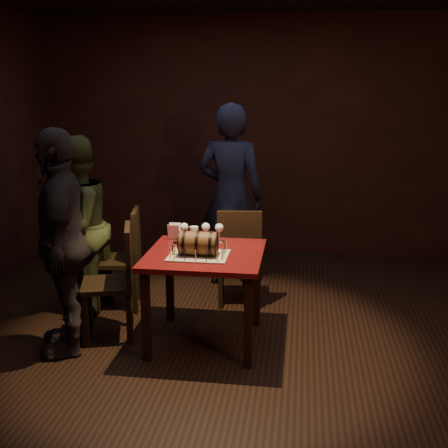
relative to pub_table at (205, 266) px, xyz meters
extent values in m
plane|color=black|center=(0.08, 0.09, -0.64)|extent=(5.00, 5.00, 0.00)
cube|color=black|center=(0.08, 2.59, 0.76)|extent=(5.00, 0.04, 2.80)
cube|color=black|center=(0.08, -2.41, 0.76)|extent=(5.00, 0.04, 2.80)
cube|color=#4A0C0F|center=(0.00, 0.00, 0.09)|extent=(0.90, 0.90, 0.04)
cube|color=black|center=(-0.38, -0.38, -0.29)|extent=(0.06, 0.06, 0.71)
cube|color=black|center=(0.38, -0.38, -0.29)|extent=(0.06, 0.06, 0.71)
cube|color=black|center=(-0.38, 0.38, -0.29)|extent=(0.06, 0.06, 0.71)
cube|color=black|center=(0.38, 0.38, -0.29)|extent=(0.06, 0.06, 0.71)
cube|color=#A69885|center=(-0.03, -0.10, 0.12)|extent=(0.45, 0.35, 0.01)
cylinder|color=brown|center=(-0.03, -0.10, 0.21)|extent=(0.27, 0.18, 0.18)
cylinder|color=black|center=(-0.13, -0.10, 0.21)|extent=(0.02, 0.20, 0.20)
cylinder|color=black|center=(-0.03, -0.10, 0.21)|extent=(0.02, 0.20, 0.20)
cylinder|color=black|center=(0.07, -0.10, 0.21)|extent=(0.02, 0.20, 0.20)
cylinder|color=black|center=(-0.17, -0.10, 0.21)|extent=(0.01, 0.17, 0.17)
cylinder|color=black|center=(0.11, -0.10, 0.21)|extent=(0.01, 0.17, 0.17)
cylinder|color=black|center=(-0.19, -0.10, 0.21)|extent=(0.04, 0.02, 0.02)
sphere|color=black|center=(-0.21, -0.10, 0.21)|extent=(0.03, 0.03, 0.03)
cylinder|color=#E8D48B|center=(-0.19, -0.25, 0.16)|extent=(0.01, 0.01, 0.08)
cylinder|color=black|center=(-0.19, -0.25, 0.21)|extent=(0.00, 0.00, 0.01)
cylinder|color=black|center=(-0.11, -0.25, 0.16)|extent=(0.01, 0.01, 0.08)
cylinder|color=black|center=(-0.11, -0.25, 0.21)|extent=(0.00, 0.00, 0.01)
cylinder|color=#E8D48B|center=(-0.03, -0.25, 0.16)|extent=(0.01, 0.01, 0.08)
cylinder|color=black|center=(-0.03, -0.25, 0.21)|extent=(0.00, 0.00, 0.01)
cylinder|color=black|center=(0.05, -0.25, 0.16)|extent=(0.01, 0.01, 0.08)
cylinder|color=black|center=(0.05, -0.25, 0.21)|extent=(0.00, 0.00, 0.01)
cylinder|color=#E8D48B|center=(0.13, -0.25, 0.16)|extent=(0.01, 0.01, 0.08)
cylinder|color=black|center=(0.13, -0.25, 0.21)|extent=(0.00, 0.00, 0.01)
cylinder|color=black|center=(0.16, -0.20, 0.16)|extent=(0.01, 0.01, 0.08)
cylinder|color=black|center=(0.16, -0.20, 0.21)|extent=(0.00, 0.00, 0.01)
cylinder|color=#E8D48B|center=(0.16, -0.12, 0.16)|extent=(0.01, 0.01, 0.08)
cylinder|color=black|center=(0.16, -0.12, 0.21)|extent=(0.00, 0.00, 0.01)
cylinder|color=black|center=(0.16, -0.04, 0.16)|extent=(0.01, 0.01, 0.08)
cylinder|color=black|center=(0.16, -0.04, 0.21)|extent=(0.00, 0.00, 0.01)
cylinder|color=#E8D48B|center=(0.16, 0.04, 0.16)|extent=(0.01, 0.01, 0.08)
cylinder|color=black|center=(0.16, 0.04, 0.21)|extent=(0.00, 0.00, 0.01)
cylinder|color=black|center=(0.08, 0.04, 0.16)|extent=(0.01, 0.01, 0.08)
cylinder|color=black|center=(0.08, 0.04, 0.21)|extent=(0.00, 0.00, 0.01)
cylinder|color=#E8D48B|center=(0.00, 0.04, 0.16)|extent=(0.01, 0.01, 0.08)
cylinder|color=black|center=(0.00, 0.04, 0.21)|extent=(0.00, 0.00, 0.01)
cylinder|color=black|center=(-0.08, 0.04, 0.16)|extent=(0.01, 0.01, 0.08)
cylinder|color=black|center=(-0.08, 0.04, 0.21)|extent=(0.00, 0.00, 0.01)
cylinder|color=#E8D48B|center=(-0.16, 0.04, 0.16)|extent=(0.01, 0.01, 0.08)
cylinder|color=black|center=(-0.16, 0.04, 0.21)|extent=(0.00, 0.00, 0.01)
cylinder|color=black|center=(-0.23, 0.03, 0.16)|extent=(0.01, 0.01, 0.08)
cylinder|color=black|center=(-0.23, 0.03, 0.21)|extent=(0.00, 0.00, 0.01)
cylinder|color=#E8D48B|center=(-0.23, -0.05, 0.16)|extent=(0.01, 0.01, 0.08)
cylinder|color=black|center=(-0.23, -0.05, 0.21)|extent=(0.00, 0.00, 0.01)
cylinder|color=black|center=(-0.23, -0.13, 0.16)|extent=(0.01, 0.01, 0.08)
cylinder|color=black|center=(-0.23, -0.13, 0.21)|extent=(0.00, 0.00, 0.01)
cylinder|color=#E8D48B|center=(-0.23, -0.21, 0.16)|extent=(0.01, 0.01, 0.08)
cylinder|color=black|center=(-0.23, -0.21, 0.21)|extent=(0.00, 0.00, 0.01)
cylinder|color=silver|center=(-0.22, 0.28, 0.11)|extent=(0.06, 0.06, 0.01)
cylinder|color=silver|center=(-0.22, 0.28, 0.16)|extent=(0.01, 0.01, 0.09)
sphere|color=silver|center=(-0.22, 0.28, 0.23)|extent=(0.07, 0.07, 0.07)
sphere|color=#591114|center=(-0.22, 0.28, 0.23)|extent=(0.05, 0.05, 0.05)
cylinder|color=silver|center=(-0.05, 0.31, 0.11)|extent=(0.06, 0.06, 0.01)
cylinder|color=silver|center=(-0.05, 0.31, 0.16)|extent=(0.01, 0.01, 0.09)
sphere|color=silver|center=(-0.05, 0.31, 0.23)|extent=(0.07, 0.07, 0.07)
cylinder|color=silver|center=(0.07, 0.30, 0.11)|extent=(0.06, 0.06, 0.01)
cylinder|color=silver|center=(0.07, 0.30, 0.16)|extent=(0.01, 0.01, 0.09)
sphere|color=silver|center=(0.07, 0.30, 0.23)|extent=(0.07, 0.07, 0.07)
sphere|color=#BF594C|center=(0.07, 0.30, 0.23)|extent=(0.05, 0.05, 0.05)
cylinder|color=silver|center=(-0.13, 0.21, 0.18)|extent=(0.07, 0.07, 0.15)
cylinder|color=#9E5414|center=(-0.13, 0.21, 0.17)|extent=(0.06, 0.06, 0.11)
cylinder|color=white|center=(-0.13, 0.21, 0.23)|extent=(0.06, 0.06, 0.02)
cube|color=black|center=(0.17, 0.87, -0.19)|extent=(0.44, 0.44, 0.04)
cube|color=black|center=(0.32, 1.06, -0.43)|extent=(0.04, 0.04, 0.43)
cube|color=black|center=(-0.02, 1.02, -0.43)|extent=(0.04, 0.04, 0.43)
cube|color=black|center=(0.36, 0.72, -0.43)|extent=(0.04, 0.04, 0.43)
cube|color=black|center=(0.02, 0.68, -0.43)|extent=(0.04, 0.04, 0.43)
cube|color=black|center=(0.19, 0.69, 0.06)|extent=(0.40, 0.09, 0.46)
cube|color=black|center=(-0.92, 0.59, -0.19)|extent=(0.47, 0.47, 0.04)
cube|color=black|center=(-1.12, 0.73, -0.43)|extent=(0.04, 0.04, 0.43)
cube|color=black|center=(-1.06, 0.39, -0.43)|extent=(0.04, 0.04, 0.43)
cube|color=black|center=(-0.79, 0.79, -0.43)|extent=(0.04, 0.04, 0.43)
cube|color=black|center=(-0.72, 0.46, -0.43)|extent=(0.04, 0.04, 0.43)
cube|color=black|center=(-0.74, 0.63, 0.06)|extent=(0.11, 0.40, 0.46)
cube|color=black|center=(-0.80, -0.02, -0.19)|extent=(0.50, 0.50, 0.04)
cube|color=black|center=(-1.01, 0.09, -0.43)|extent=(0.04, 0.04, 0.43)
cube|color=black|center=(-0.92, -0.23, -0.43)|extent=(0.04, 0.04, 0.43)
cube|color=black|center=(-0.69, 0.19, -0.43)|extent=(0.04, 0.04, 0.43)
cube|color=black|center=(-0.59, -0.14, -0.43)|extent=(0.04, 0.04, 0.43)
cube|color=black|center=(-0.63, 0.03, 0.06)|extent=(0.15, 0.39, 0.46)
imported|color=black|center=(0.02, 1.37, 0.29)|extent=(0.73, 0.52, 1.85)
imported|color=#31381C|center=(-1.23, 0.43, 0.16)|extent=(0.71, 0.86, 1.60)
imported|color=black|center=(-1.04, -0.27, 0.23)|extent=(0.72, 1.10, 1.73)
camera|label=1|loc=(0.73, -4.12, 1.40)|focal=45.00mm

